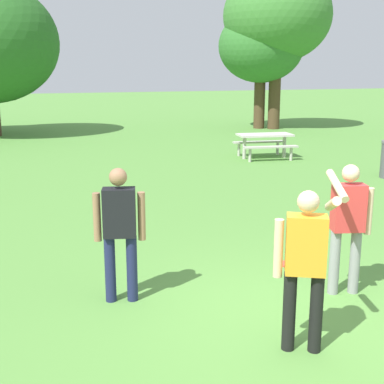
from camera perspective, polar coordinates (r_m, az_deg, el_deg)
name	(u,v)px	position (r m, az deg, el deg)	size (l,w,h in m)	color
ground_plane	(301,321)	(6.13, 11.77, -13.63)	(120.00, 120.00, 0.00)	#568E3D
person_thrower	(120,226)	(6.21, -7.91, -3.73)	(0.59, 0.32, 1.64)	#1E234C
person_catcher	(348,220)	(6.62, 16.68, -2.92)	(0.74, 0.64, 1.64)	gray
person_bystander	(305,259)	(5.18, 12.27, -7.16)	(0.81, 0.58, 1.64)	black
frisbee	(288,264)	(7.69, 10.45, -7.76)	(0.24, 0.24, 0.03)	#E04733
picnic_table_far	(265,141)	(16.65, 7.95, 5.59)	(1.89, 1.66, 0.77)	beige
tree_slender_mid	(261,47)	(25.23, 7.55, 15.47)	(3.95, 3.95, 5.48)	#4C3823
tree_back_left	(277,16)	(25.19, 9.30, 18.41)	(4.91, 4.91, 7.21)	#4C3823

